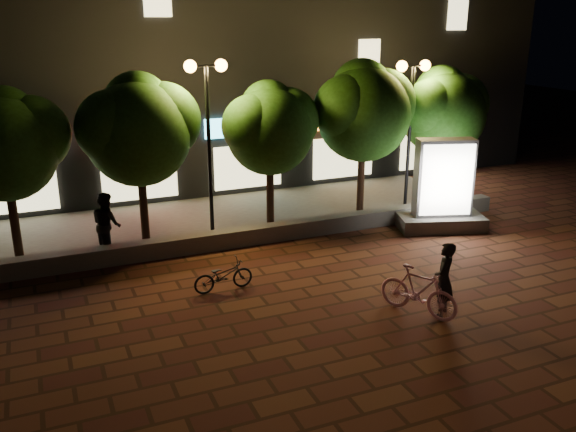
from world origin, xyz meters
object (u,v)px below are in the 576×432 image
tree_far_left (5,141)px  street_lamp_left (207,103)px  scooter_pink (419,291)px  rider (444,279)px  scooter_parked (223,275)px  tree_left (139,126)px  tree_right (364,108)px  tree_mid (270,125)px  pedestrian (107,224)px  street_lamp_right (412,96)px  ad_kiosk (442,193)px  tree_far_right (444,109)px

tree_far_left → street_lamp_left: 5.50m
scooter_pink → rider: bearing=-56.4°
scooter_parked → tree_left: bearing=11.4°
tree_right → tree_left: bearing=-180.0°
tree_mid → pedestrian: tree_mid is taller
scooter_pink → tree_left: bearing=94.2°
tree_right → pedestrian: bearing=-173.6°
street_lamp_right → street_lamp_left: bearing=180.0°
tree_far_left → ad_kiosk: 12.71m
tree_far_right → pedestrian: (-11.73, -0.96, -2.39)m
rider → street_lamp_left: bearing=-105.4°
tree_far_right → scooter_parked: 10.77m
tree_left → tree_far_left: bearing=-180.0°
tree_right → tree_far_right: size_ratio=1.06×
street_lamp_right → pedestrian: (-10.18, -0.70, -2.91)m
tree_mid → street_lamp_right: street_lamp_right is taller
tree_far_right → street_lamp_right: bearing=-170.4°
rider → pedestrian: 9.11m
pedestrian → scooter_pink: bearing=-156.2°
tree_far_right → pedestrian: tree_far_right is taller
tree_far_left → ad_kiosk: size_ratio=1.58×
tree_right → street_lamp_left: (-5.36, -0.26, 0.46)m
tree_mid → rider: 7.87m
tree_right → scooter_parked: (-6.24, -4.27, -3.17)m
street_lamp_left → pedestrian: 4.45m
tree_far_left → tree_right: tree_right is taller
rider → scooter_parked: (-4.14, 3.15, -0.47)m
tree_right → street_lamp_right: 1.70m
tree_far_left → street_lamp_right: (12.45, -0.26, 0.60)m
tree_mid → scooter_parked: 5.90m
tree_right → street_lamp_right: bearing=-9.1°
ad_kiosk → street_lamp_left: bearing=161.7°
tree_left → rider: 9.42m
tree_far_left → tree_right: size_ratio=0.91×
tree_far_right → street_lamp_right: 1.66m
street_lamp_left → scooter_parked: (-0.88, -4.00, -3.63)m
street_lamp_right → ad_kiosk: bearing=-94.4°
tree_mid → street_lamp_left: 2.22m
tree_far_right → street_lamp_left: (-8.55, -0.26, 0.66)m
tree_far_left → scooter_parked: (4.57, -4.27, -2.90)m
tree_mid → ad_kiosk: (4.77, -2.52, -2.06)m
street_lamp_left → ad_kiosk: (6.82, -2.26, -2.87)m
tree_far_left → street_lamp_right: street_lamp_right is taller
tree_mid → street_lamp_left: (-2.05, -0.26, 0.81)m
tree_mid → tree_right: size_ratio=0.89×
street_lamp_left → pedestrian: bearing=-167.6°
scooter_pink → scooter_parked: size_ratio=1.25×
tree_far_left → tree_far_right: 14.00m
tree_far_left → rider: size_ratio=2.69×
tree_far_right → scooter_parked: (-9.43, -4.27, -2.98)m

